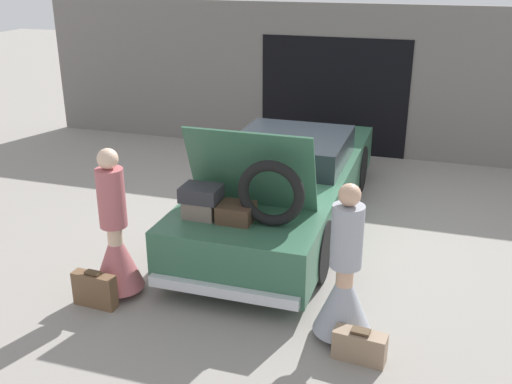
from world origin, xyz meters
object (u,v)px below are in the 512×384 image
object	(u,v)px
car	(285,184)
suitcase_beside_right_person	(360,346)
person_left	(116,243)
person_right	(344,285)
suitcase_beside_left_person	(95,290)

from	to	relation	value
car	suitcase_beside_right_person	xyz separation A→B (m)	(1.50, -2.88, -0.42)
person_left	suitcase_beside_right_person	size ratio (longest dim) A/B	3.33
person_right	suitcase_beside_left_person	xyz separation A→B (m)	(-2.66, -0.26, -0.39)
person_right	suitcase_beside_left_person	world-z (taller)	person_right
suitcase_beside_left_person	person_left	bearing A→B (deg)	71.86
car	suitcase_beside_right_person	bearing A→B (deg)	-62.41
person_right	car	bearing A→B (deg)	25.05
person_right	suitcase_beside_left_person	bearing A→B (deg)	93.93
person_left	suitcase_beside_left_person	world-z (taller)	person_left
person_right	suitcase_beside_right_person	distance (m)	0.59
person_left	suitcase_beside_right_person	xyz separation A→B (m)	(2.78, -0.40, -0.46)
car	suitcase_beside_right_person	distance (m)	3.27
person_left	person_right	world-z (taller)	person_left
car	person_right	world-z (taller)	car
car	suitcase_beside_right_person	size ratio (longest dim) A/B	9.95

